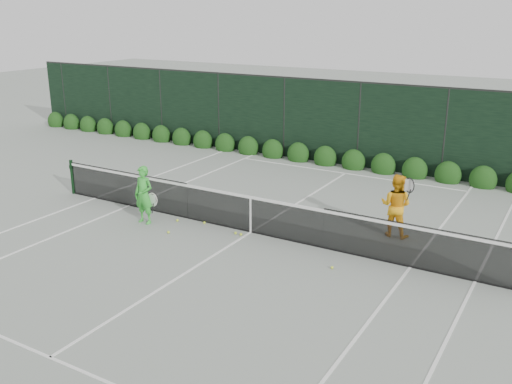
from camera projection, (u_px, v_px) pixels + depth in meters
The scene contains 8 objects.
ground at pixel (251, 232), 14.58m from camera, with size 80.00×80.00×0.00m, color gray.
tennis_net at pixel (250, 213), 14.43m from camera, with size 12.90×0.10×1.07m.
player_woman at pixel (144, 195), 15.02m from camera, with size 0.64×0.38×1.56m.
player_man at pixel (396, 205), 14.13m from camera, with size 0.89×0.62×1.60m.
court_lines at pixel (251, 232), 14.58m from camera, with size 11.03×23.83×0.01m.
windscreen_fence at pixel (184, 207), 11.89m from camera, with size 32.00×21.07×3.06m.
hedge_row at pixel (353, 162), 20.38m from camera, with size 31.66×0.65×0.94m.
tennis_balls at pixel (223, 234), 14.38m from camera, with size 4.83×1.08×0.07m.
Camera 1 is at (6.99, -11.63, 5.43)m, focal length 40.00 mm.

